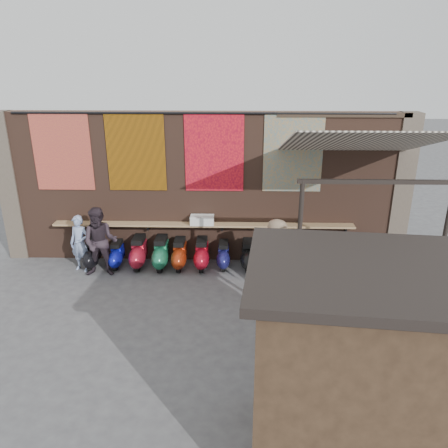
{
  "coord_description": "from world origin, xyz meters",
  "views": [
    {
      "loc": [
        0.84,
        -8.52,
        5.17
      ],
      "look_at": [
        0.58,
        1.2,
        1.55
      ],
      "focal_mm": 35.0,
      "sensor_mm": 36.0,
      "label": 1
    }
  ],
  "objects_px": {
    "scooter_stool_9": "(292,255)",
    "scooter_stool_5": "(202,254)",
    "diner_left": "(80,243)",
    "market_stall": "(358,373)",
    "shopper_grey": "(371,285)",
    "shelf_box": "(202,220)",
    "scooter_stool_4": "(180,254)",
    "shopper_tan": "(276,255)",
    "scooter_stool_3": "(161,253)",
    "scooter_stool_7": "(248,255)",
    "scooter_stool_6": "(224,255)",
    "shopper_navy": "(393,289)",
    "scooter_stool_2": "(139,253)",
    "scooter_stool_1": "(117,255)",
    "scooter_stool_0": "(93,254)",
    "diner_right": "(100,242)",
    "scooter_stool_8": "(271,257)"
  },
  "relations": [
    {
      "from": "scooter_stool_3",
      "to": "scooter_stool_4",
      "type": "height_order",
      "value": "scooter_stool_3"
    },
    {
      "from": "scooter_stool_0",
      "to": "scooter_stool_2",
      "type": "relative_size",
      "value": 0.91
    },
    {
      "from": "shelf_box",
      "to": "shopper_navy",
      "type": "height_order",
      "value": "shopper_navy"
    },
    {
      "from": "scooter_stool_2",
      "to": "scooter_stool_9",
      "type": "xyz_separation_m",
      "value": [
        4.05,
        -0.04,
        0.01
      ]
    },
    {
      "from": "shelf_box",
      "to": "diner_right",
      "type": "height_order",
      "value": "diner_right"
    },
    {
      "from": "scooter_stool_1",
      "to": "scooter_stool_4",
      "type": "distance_m",
      "value": 1.68
    },
    {
      "from": "scooter_stool_3",
      "to": "scooter_stool_6",
      "type": "xyz_separation_m",
      "value": [
        1.65,
        0.05,
        -0.06
      ]
    },
    {
      "from": "scooter_stool_0",
      "to": "shopper_navy",
      "type": "height_order",
      "value": "shopper_navy"
    },
    {
      "from": "scooter_stool_5",
      "to": "scooter_stool_8",
      "type": "bearing_deg",
      "value": -0.54
    },
    {
      "from": "scooter_stool_3",
      "to": "scooter_stool_7",
      "type": "bearing_deg",
      "value": 0.75
    },
    {
      "from": "scooter_stool_3",
      "to": "scooter_stool_8",
      "type": "xyz_separation_m",
      "value": [
        2.89,
        -0.01,
        -0.06
      ]
    },
    {
      "from": "scooter_stool_5",
      "to": "scooter_stool_9",
      "type": "relative_size",
      "value": 0.93
    },
    {
      "from": "scooter_stool_4",
      "to": "shopper_tan",
      "type": "bearing_deg",
      "value": -23.84
    },
    {
      "from": "scooter_stool_5",
      "to": "scooter_stool_0",
      "type": "bearing_deg",
      "value": -179.57
    },
    {
      "from": "diner_left",
      "to": "shelf_box",
      "type": "bearing_deg",
      "value": 25.43
    },
    {
      "from": "scooter_stool_2",
      "to": "shopper_grey",
      "type": "relative_size",
      "value": 0.54
    },
    {
      "from": "scooter_stool_1",
      "to": "scooter_stool_9",
      "type": "bearing_deg",
      "value": -0.49
    },
    {
      "from": "shopper_grey",
      "to": "scooter_stool_6",
      "type": "bearing_deg",
      "value": -16.27
    },
    {
      "from": "scooter_stool_6",
      "to": "scooter_stool_9",
      "type": "bearing_deg",
      "value": -1.92
    },
    {
      "from": "scooter_stool_2",
      "to": "scooter_stool_5",
      "type": "distance_m",
      "value": 1.68
    },
    {
      "from": "diner_left",
      "to": "market_stall",
      "type": "xyz_separation_m",
      "value": [
        5.62,
        -5.67,
        0.65
      ]
    },
    {
      "from": "scooter_stool_1",
      "to": "shopper_tan",
      "type": "relative_size",
      "value": 0.41
    },
    {
      "from": "scooter_stool_2",
      "to": "market_stall",
      "type": "distance_m",
      "value": 7.27
    },
    {
      "from": "scooter_stool_3",
      "to": "scooter_stool_7",
      "type": "xyz_separation_m",
      "value": [
        2.29,
        0.03,
        -0.04
      ]
    },
    {
      "from": "scooter_stool_1",
      "to": "scooter_stool_5",
      "type": "height_order",
      "value": "scooter_stool_5"
    },
    {
      "from": "diner_left",
      "to": "scooter_stool_7",
      "type": "bearing_deg",
      "value": 18.98
    },
    {
      "from": "scooter_stool_1",
      "to": "scooter_stool_9",
      "type": "distance_m",
      "value": 4.64
    },
    {
      "from": "scooter_stool_0",
      "to": "scooter_stool_5",
      "type": "xyz_separation_m",
      "value": [
        2.9,
        0.02,
        0.02
      ]
    },
    {
      "from": "scooter_stool_4",
      "to": "shopper_navy",
      "type": "distance_m",
      "value": 5.33
    },
    {
      "from": "scooter_stool_0",
      "to": "scooter_stool_6",
      "type": "xyz_separation_m",
      "value": [
        3.47,
        0.06,
        -0.02
      ]
    },
    {
      "from": "scooter_stool_5",
      "to": "scooter_stool_7",
      "type": "distance_m",
      "value": 1.21
    },
    {
      "from": "scooter_stool_3",
      "to": "scooter_stool_9",
      "type": "height_order",
      "value": "scooter_stool_9"
    },
    {
      "from": "scooter_stool_0",
      "to": "shopper_navy",
      "type": "xyz_separation_m",
      "value": [
        7.06,
        -2.38,
        0.37
      ]
    },
    {
      "from": "scooter_stool_0",
      "to": "scooter_stool_4",
      "type": "distance_m",
      "value": 2.31
    },
    {
      "from": "scooter_stool_6",
      "to": "diner_right",
      "type": "bearing_deg",
      "value": -170.58
    },
    {
      "from": "shelf_box",
      "to": "scooter_stool_9",
      "type": "bearing_deg",
      "value": -8.18
    },
    {
      "from": "scooter_stool_7",
      "to": "scooter_stool_9",
      "type": "height_order",
      "value": "scooter_stool_9"
    },
    {
      "from": "scooter_stool_8",
      "to": "scooter_stool_1",
      "type": "bearing_deg",
      "value": 179.49
    },
    {
      "from": "scooter_stool_3",
      "to": "shopper_navy",
      "type": "distance_m",
      "value": 5.77
    },
    {
      "from": "diner_right",
      "to": "shopper_tan",
      "type": "relative_size",
      "value": 1.02
    },
    {
      "from": "scooter_stool_3",
      "to": "shopper_grey",
      "type": "xyz_separation_m",
      "value": [
        4.8,
        -2.35,
        0.39
      ]
    },
    {
      "from": "shelf_box",
      "to": "scooter_stool_3",
      "type": "bearing_deg",
      "value": -163.04
    },
    {
      "from": "scooter_stool_5",
      "to": "shopper_grey",
      "type": "height_order",
      "value": "shopper_grey"
    },
    {
      "from": "scooter_stool_7",
      "to": "shopper_navy",
      "type": "relative_size",
      "value": 0.53
    },
    {
      "from": "diner_right",
      "to": "scooter_stool_5",
      "type": "bearing_deg",
      "value": 6.98
    },
    {
      "from": "scooter_stool_1",
      "to": "diner_right",
      "type": "bearing_deg",
      "value": -116.45
    },
    {
      "from": "diner_left",
      "to": "scooter_stool_9",
      "type": "bearing_deg",
      "value": 17.96
    },
    {
      "from": "scooter_stool_1",
      "to": "scooter_stool_3",
      "type": "relative_size",
      "value": 0.83
    },
    {
      "from": "scooter_stool_1",
      "to": "market_stall",
      "type": "height_order",
      "value": "market_stall"
    },
    {
      "from": "scooter_stool_9",
      "to": "scooter_stool_5",
      "type": "bearing_deg",
      "value": 179.5
    }
  ]
}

